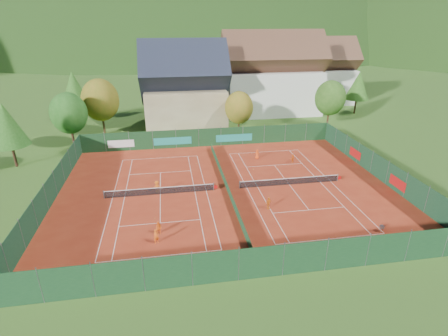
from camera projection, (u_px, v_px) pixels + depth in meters
The scene contains 34 objects.
ground at pixel (227, 190), 42.61m from camera, with size 600.00×600.00×0.00m, color #2E561B.
clay_pad at pixel (227, 189), 42.60m from camera, with size 40.00×32.00×0.01m, color #9E2D17.
court_markings_left at pixel (160, 194), 41.39m from camera, with size 11.03×23.83×0.00m.
court_markings_right at pixel (289, 185), 43.80m from camera, with size 11.03×23.83×0.00m.
tennis_net_left at pixel (161, 190), 41.22m from camera, with size 13.30×0.10×1.02m.
tennis_net_right at pixel (291, 181), 43.63m from camera, with size 13.30×0.10×1.02m.
court_divider at pixel (227, 186), 42.40m from camera, with size 0.03×28.80×1.00m.
fence_north at pixel (207, 138), 56.45m from camera, with size 40.00×0.10×3.00m.
fence_south at pixel (261, 263), 27.51m from camera, with size 40.00×0.04×3.00m.
fence_west at pixel (51, 191), 39.00m from camera, with size 0.04×32.00×3.00m.
fence_east at pixel (379, 168), 45.07m from camera, with size 0.09×32.00×3.00m.
chalet at pixel (185, 90), 66.73m from camera, with size 16.20×12.00×16.00m.
hotel_block_a at pixel (272, 78), 74.73m from camera, with size 21.60×11.00×17.25m.
hotel_block_b at pixel (318, 75), 84.39m from camera, with size 17.28×10.00×15.50m.
tree_west_front at pixel (69, 113), 55.30m from camera, with size 5.72×5.72×8.69m.
tree_west_mid at pixel (100, 100), 61.07m from camera, with size 6.44×6.44×9.78m.
tree_west_back at pixel (74, 89), 67.16m from camera, with size 5.60×5.60×10.00m.
tree_center at pixel (239, 108), 61.59m from camera, with size 5.01×5.01×7.60m.
tree_east_front at pixel (330, 98), 65.84m from camera, with size 5.72×5.72×8.69m.
tree_east_mid at pixel (358, 85), 74.33m from camera, with size 5.04×5.04×9.00m.
tree_west_side at pixel (7, 125), 46.88m from camera, with size 5.04×5.04×9.00m.
tree_east_back at pixel (309, 77), 80.11m from camera, with size 7.15×7.15×10.86m.
mountain_backdrop at pixel (212, 100), 274.19m from camera, with size 820.00×530.00×242.00m.
ball_hopper at pixel (382, 227), 33.93m from camera, with size 0.34×0.34×0.80m.
loose_ball_0 at pixel (155, 218), 36.41m from camera, with size 0.07×0.07×0.07m, color #CCD833.
loose_ball_1 at pixel (281, 228), 34.73m from camera, with size 0.07×0.07×0.07m, color #CCD833.
loose_ball_2 at pixel (254, 169), 48.17m from camera, with size 0.07×0.07×0.07m, color #CCD833.
loose_ball_3 at pixel (197, 163), 50.19m from camera, with size 0.07×0.07×0.07m, color #CCD833.
player_left_near at pixel (156, 236), 32.13m from camera, with size 0.53×0.35×1.46m, color orange.
player_left_mid at pixel (159, 228), 33.55m from camera, with size 0.65×0.51×1.33m, color orange.
player_left_far at pixel (157, 187), 41.59m from camera, with size 0.96×0.55×1.49m, color orange.
player_right_near at pixel (268, 203), 38.03m from camera, with size 0.81×0.34×1.38m, color orange.
player_right_far_a at pixel (257, 154), 51.70m from camera, with size 0.70×0.45×1.43m, color #F44D15.
player_right_far_b at pixel (293, 158), 50.41m from camera, with size 1.11×0.35×1.20m, color orange.
Camera 1 is at (-6.56, -37.55, 19.21)m, focal length 28.00 mm.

